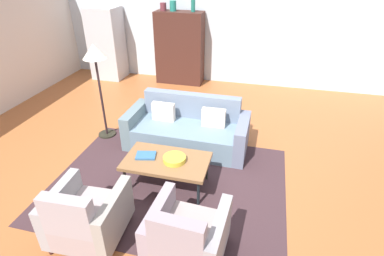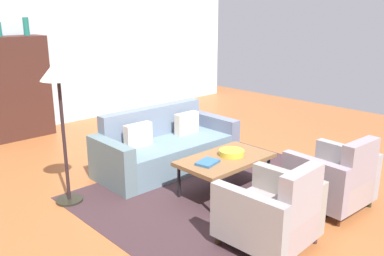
# 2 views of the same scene
# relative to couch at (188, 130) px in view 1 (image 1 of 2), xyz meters

# --- Properties ---
(ground_plane) EXTENTS (10.63, 10.63, 0.00)m
(ground_plane) POSITION_rel_couch_xyz_m (0.17, -0.73, -0.29)
(ground_plane) COLOR #A55D30
(wall_back) EXTENTS (8.86, 0.12, 2.80)m
(wall_back) POSITION_rel_couch_xyz_m (0.17, 3.31, 1.11)
(wall_back) COLOR silver
(wall_back) RESTS_ON ground
(area_rug) EXTENTS (3.40, 2.60, 0.01)m
(area_rug) POSITION_rel_couch_xyz_m (-0.00, -1.14, -0.28)
(area_rug) COLOR #3C282C
(area_rug) RESTS_ON ground
(couch) EXTENTS (2.11, 0.93, 0.86)m
(couch) POSITION_rel_couch_xyz_m (0.00, 0.00, 0.00)
(couch) COLOR slate
(couch) RESTS_ON ground
(coffee_table) EXTENTS (1.20, 0.70, 0.46)m
(coffee_table) POSITION_rel_couch_xyz_m (-0.00, -1.19, 0.13)
(coffee_table) COLOR black
(coffee_table) RESTS_ON ground
(armchair_left) EXTENTS (0.83, 0.83, 0.88)m
(armchair_left) POSITION_rel_couch_xyz_m (-0.60, -2.35, 0.06)
(armchair_left) COLOR #322113
(armchair_left) RESTS_ON ground
(armchair_right) EXTENTS (0.85, 0.85, 0.88)m
(armchair_right) POSITION_rel_couch_xyz_m (0.59, -2.35, 0.06)
(armchair_right) COLOR #382314
(armchair_right) RESTS_ON ground
(fruit_bowl) EXTENTS (0.32, 0.32, 0.07)m
(fruit_bowl) POSITION_rel_couch_xyz_m (0.12, -1.19, 0.21)
(fruit_bowl) COLOR gold
(fruit_bowl) RESTS_ON coffee_table
(book_stack) EXTENTS (0.31, 0.25, 0.03)m
(book_stack) POSITION_rel_couch_xyz_m (-0.31, -1.18, 0.19)
(book_stack) COLOR #306193
(book_stack) RESTS_ON coffee_table
(cabinet) EXTENTS (1.20, 0.51, 1.80)m
(cabinet) POSITION_rel_couch_xyz_m (-0.99, 2.97, 0.61)
(cabinet) COLOR #3F211B
(cabinet) RESTS_ON ground
(vase_tall) EXTENTS (0.16, 0.16, 0.18)m
(vase_tall) POSITION_rel_couch_xyz_m (-1.39, 2.96, 1.60)
(vase_tall) COLOR brown
(vase_tall) RESTS_ON cabinet
(vase_round) EXTENTS (0.16, 0.16, 0.24)m
(vase_round) POSITION_rel_couch_xyz_m (-1.14, 2.96, 1.63)
(vase_round) COLOR #207C6D
(vase_round) RESTS_ON cabinet
(vase_small) EXTENTS (0.10, 0.10, 0.31)m
(vase_small) POSITION_rel_couch_xyz_m (-0.64, 2.96, 1.67)
(vase_small) COLOR #1E6F60
(vase_small) RESTS_ON cabinet
(refrigerator) EXTENTS (0.80, 0.73, 1.85)m
(refrigerator) POSITION_rel_couch_xyz_m (-2.99, 2.86, 0.64)
(refrigerator) COLOR #B7BABF
(refrigerator) RESTS_ON ground
(floor_lamp) EXTENTS (0.40, 0.40, 1.72)m
(floor_lamp) POSITION_rel_couch_xyz_m (-1.57, -0.08, 1.16)
(floor_lamp) COLOR black
(floor_lamp) RESTS_ON ground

